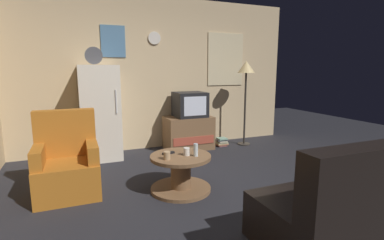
{
  "coord_description": "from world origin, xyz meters",
  "views": [
    {
      "loc": [
        -1.43,
        -2.7,
        1.43
      ],
      "look_at": [
        0.04,
        0.9,
        0.75
      ],
      "focal_mm": 26.94,
      "sensor_mm": 36.0,
      "label": 1
    }
  ],
  "objects": [
    {
      "name": "remote_control",
      "position": [
        -0.43,
        0.49,
        0.45
      ],
      "size": [
        0.16,
        0.07,
        0.02
      ],
      "primitive_type": "cube",
      "rotation": [
        0.0,
        0.0,
        0.2
      ],
      "color": "black",
      "rests_on": "coffee_table"
    },
    {
      "name": "couch",
      "position": [
        0.72,
        -1.17,
        0.31
      ],
      "size": [
        1.7,
        0.8,
        0.92
      ],
      "color": "black",
      "rests_on": "ground_plane"
    },
    {
      "name": "standing_lamp",
      "position": [
        1.55,
        1.95,
        1.36
      ],
      "size": [
        0.32,
        0.32,
        1.59
      ],
      "color": "#332D28",
      "rests_on": "ground_plane"
    },
    {
      "name": "mug_ceramic_tan",
      "position": [
        -0.51,
        0.29,
        0.48
      ],
      "size": [
        0.08,
        0.08,
        0.09
      ],
      "primitive_type": "cylinder",
      "color": "tan",
      "rests_on": "coffee_table"
    },
    {
      "name": "fridge",
      "position": [
        -1.07,
        2.07,
        0.75
      ],
      "size": [
        0.6,
        0.62,
        1.77
      ],
      "color": "silver",
      "rests_on": "ground_plane"
    },
    {
      "name": "mug_ceramic_white",
      "position": [
        -0.25,
        0.35,
        0.48
      ],
      "size": [
        0.08,
        0.08,
        0.09
      ],
      "primitive_type": "cylinder",
      "color": "silver",
      "rests_on": "coffee_table"
    },
    {
      "name": "book_stack",
      "position": [
        1.1,
        2.0,
        0.08
      ],
      "size": [
        0.22,
        0.18,
        0.16
      ],
      "color": "#B25E5F",
      "rests_on": "ground_plane"
    },
    {
      "name": "ground_plane",
      "position": [
        0.0,
        0.0,
        0.0
      ],
      "size": [
        12.0,
        12.0,
        0.0
      ],
      "primitive_type": "plane",
      "color": "#232328"
    },
    {
      "name": "coffee_table",
      "position": [
        -0.32,
        0.38,
        0.22
      ],
      "size": [
        0.72,
        0.72,
        0.44
      ],
      "color": "brown",
      "rests_on": "ground_plane"
    },
    {
      "name": "armchair",
      "position": [
        -1.56,
        0.81,
        0.34
      ],
      "size": [
        0.68,
        0.68,
        0.96
      ],
      "color": "#B2661E",
      "rests_on": "ground_plane"
    },
    {
      "name": "crt_tv",
      "position": [
        0.47,
        2.07,
        0.81
      ],
      "size": [
        0.54,
        0.51,
        0.44
      ],
      "color": "black",
      "rests_on": "tv_stand"
    },
    {
      "name": "tv_stand",
      "position": [
        0.45,
        2.07,
        0.3
      ],
      "size": [
        0.84,
        0.53,
        0.59
      ],
      "color": "brown",
      "rests_on": "ground_plane"
    },
    {
      "name": "wall_with_art",
      "position": [
        0.01,
        2.45,
        1.35
      ],
      "size": [
        5.2,
        0.12,
        2.69
      ],
      "color": "#D1B284",
      "rests_on": "ground_plane"
    },
    {
      "name": "wine_glass",
      "position": [
        -0.17,
        0.28,
        0.51
      ],
      "size": [
        0.05,
        0.05,
        0.15
      ],
      "primitive_type": "cylinder",
      "color": "silver",
      "rests_on": "coffee_table"
    }
  ]
}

